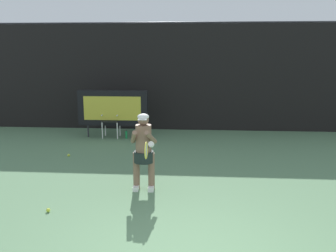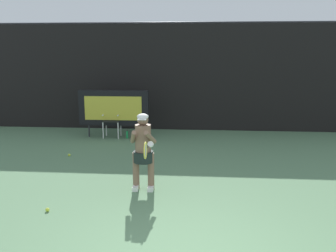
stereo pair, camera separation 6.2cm
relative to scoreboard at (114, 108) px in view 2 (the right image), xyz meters
The scene contains 8 objects.
backdrop_screen 3.05m from the scoreboard, 28.68° to the left, with size 18.00×0.12×3.66m.
scoreboard is the anchor object (origin of this frame).
umpire_chair 0.34m from the scoreboard, 138.29° to the left, with size 0.52×0.44×1.08m.
water_bottle 0.94m from the scoreboard, 15.09° to the right, with size 0.07×0.07×0.27m.
tennis_player 4.69m from the scoreboard, 70.12° to the right, with size 0.53×0.61×1.53m.
tennis_racket 5.27m from the scoreboard, 70.88° to the right, with size 0.03×0.60×0.31m.
tennis_ball_loose 5.67m from the scoreboard, 88.99° to the right, with size 0.07×0.07×0.07m.
tennis_ball_spare 2.51m from the scoreboard, 107.41° to the right, with size 0.07×0.07×0.07m.
Camera 2 is at (0.10, -4.28, 2.73)m, focal length 39.80 mm.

